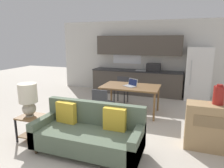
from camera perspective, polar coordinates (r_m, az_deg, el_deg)
The scene contains 13 objects.
ground_plane at distance 3.87m, azimuth -8.42°, elevation -18.49°, with size 20.00×20.00×0.00m, color beige.
wall_back at distance 7.74m, azimuth 7.63°, elevation 7.61°, with size 6.40×0.07×2.70m.
kitchen_counter at distance 7.50m, azimuth 7.16°, elevation 3.55°, with size 3.33×0.65×2.15m.
refrigerator at distance 7.24m, azimuth 23.35°, elevation 2.67°, with size 0.79×0.72×1.77m.
dining_table at distance 5.48m, azimuth 5.32°, elevation -1.17°, with size 1.54×0.94×0.76m.
couch at distance 3.72m, azimuth -6.49°, elevation -13.78°, with size 1.93×0.80×0.86m.
side_table at distance 4.39m, azimuth -22.08°, elevation -10.49°, with size 0.44×0.44×0.51m.
table_lamp at distance 4.22m, azimuth -22.83°, elevation -3.61°, with size 0.35×0.35×0.66m.
credenza at distance 4.17m, azimuth 29.15°, elevation -11.03°, with size 1.29×0.42×0.86m.
vase at distance 4.01m, azimuth 28.22°, elevation -2.80°, with size 0.19×0.19×0.36m.
dining_chair_far_left at distance 6.40m, azimuth 2.81°, elevation -1.14°, with size 0.44×0.44×0.83m.
dining_chair_near_left at distance 4.91m, azimuth -2.86°, elevation -5.31°, with size 0.44×0.44×0.83m.
laptop at distance 5.42m, azimuth 5.48°, elevation -0.12°, with size 0.41×0.38×0.20m.
Camera 1 is at (1.61, -2.91, 1.97)m, focal length 32.00 mm.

